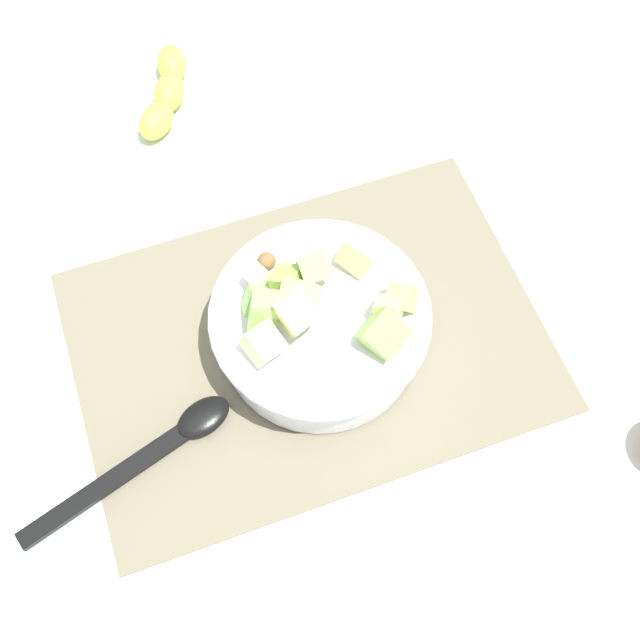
# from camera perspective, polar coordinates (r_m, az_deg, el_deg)

# --- Properties ---
(ground_plane) EXTENTS (2.40, 2.40, 0.00)m
(ground_plane) POSITION_cam_1_polar(r_m,az_deg,el_deg) (0.80, -0.88, -1.57)
(ground_plane) COLOR silver
(placemat) EXTENTS (0.48, 0.34, 0.01)m
(placemat) POSITION_cam_1_polar(r_m,az_deg,el_deg) (0.80, -0.88, -1.48)
(placemat) COLOR #756B56
(placemat) RESTS_ON ground_plane
(salad_bowl) EXTENTS (0.22, 0.22, 0.12)m
(salad_bowl) POSITION_cam_1_polar(r_m,az_deg,el_deg) (0.76, -0.01, -0.25)
(salad_bowl) COLOR white
(salad_bowl) RESTS_ON placemat
(serving_spoon) EXTENTS (0.23, 0.09, 0.01)m
(serving_spoon) POSITION_cam_1_polar(r_m,az_deg,el_deg) (0.77, -11.80, -9.24)
(serving_spoon) COLOR black
(serving_spoon) RESTS_ON placemat
(banana_whole) EXTENTS (0.10, 0.15, 0.04)m
(banana_whole) POSITION_cam_1_polar(r_m,az_deg,el_deg) (0.99, -11.44, 16.36)
(banana_whole) COLOR yellow
(banana_whole) RESTS_ON ground_plane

